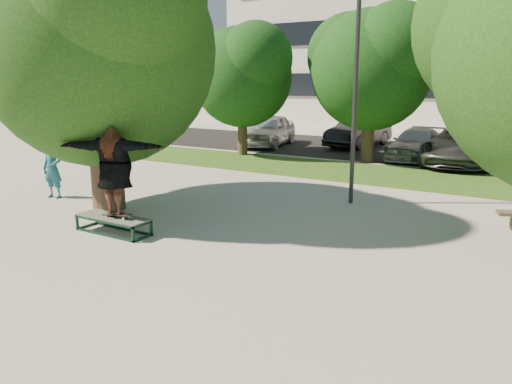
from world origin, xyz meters
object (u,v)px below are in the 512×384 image
Objects in this scene: car_dark at (359,132)px; car_silver_b at (416,144)px; tree_left at (99,35)px; car_grey at (464,145)px; grind_box at (113,225)px; car_silver_a at (268,130)px; lamppost at (356,87)px; bystander at (53,169)px.

car_dark is 4.35m from car_silver_b.
tree_left is 14.60m from car_grey.
grind_box is 0.41× the size of car_silver_b.
car_silver_a is 0.84× the size of car_grey.
tree_left reaches higher than grind_box.
tree_left is at bearing -119.08° from car_grey.
car_silver_a is 1.03× the size of car_dark.
lamppost is 3.57× the size of bystander.
lamppost is at bearing 16.12° from bystander.
bystander is 0.37× the size of car_dark.
car_grey is at bearing -16.88° from car_silver_a.
grind_box is 14.81m from car_grey.
lamppost reaches higher than grind_box.
grind_box is at bearing -31.81° from bystander.
lamppost reaches higher than car_dark.
car_silver_b is (-2.00, 0.46, -0.15)m from car_grey.
grind_box is at bearing -122.81° from lamppost.
lamppost is 12.68m from car_silver_a.
car_silver_a reaches higher than car_silver_b.
bystander is at bearing -118.75° from car_silver_b.
grind_box is (-3.50, -5.43, -2.96)m from lamppost.
tree_left reaches higher than car_silver_a.
bystander is 15.81m from car_dark.
car_silver_b is at bearing 69.57° from tree_left.
tree_left is 15.89m from car_dark.
car_silver_b is at bearing 166.58° from car_grey.
car_grey is (9.66, -0.92, -0.02)m from car_silver_a.
car_grey is 1.29× the size of car_silver_b.
grind_box is 0.32× the size of car_grey.
car_silver_b is (-0.50, 8.96, -2.52)m from lamppost.
bystander reaches higher than car_dark.
car_silver_a reaches higher than car_grey.
grind_box is 14.71m from car_silver_b.
tree_left is 1.62× the size of car_silver_b.
lamppost is at bearing -100.38° from car_grey.
car_silver_a is at bearing 174.16° from car_grey.
bystander reaches higher than car_grey.
tree_left is 1.26× the size of car_grey.
car_silver_a is (-2.87, 13.33, -3.61)m from tree_left.
car_silver_a is at bearing 176.47° from car_silver_b.
car_dark is at bearing 151.16° from car_grey.
lamppost is 8.95m from car_grey.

